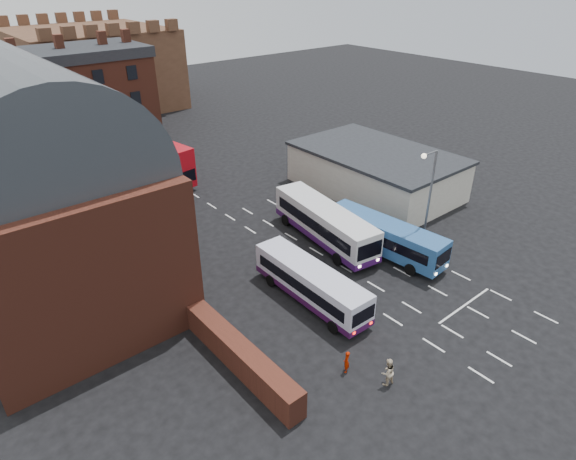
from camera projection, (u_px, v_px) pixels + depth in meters
ground at (383, 314)px, 32.30m from camera, size 180.00×180.00×0.00m
railway_station at (21, 173)px, 34.02m from camera, size 12.00×28.00×16.00m
forecourt_wall at (241, 357)px, 27.48m from camera, size 1.20×10.00×1.80m
cream_building at (375, 170)px, 49.09m from camera, size 10.40×16.40×4.25m
brick_terrace at (55, 109)px, 57.18m from camera, size 22.00×10.00×11.00m
castle_keep at (93, 69)px, 77.12m from camera, size 22.00×22.00×12.00m
bus_white_outbound at (311, 282)px, 32.84m from camera, size 2.60×9.79×2.66m
bus_white_inbound at (325, 221)px, 39.99m from camera, size 4.20×11.72×3.13m
bus_blue at (385, 235)px, 38.32m from camera, size 3.26×10.42×2.80m
bus_red_double at (153, 159)px, 51.40m from camera, size 4.18×11.60×4.54m
street_lamp at (428, 193)px, 36.61m from camera, size 1.79×0.39×8.77m
pedestrian_red at (346, 362)px, 27.39m from camera, size 0.61×0.60×1.42m
pedestrian_beige at (388, 372)px, 26.49m from camera, size 0.94×0.79×1.75m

